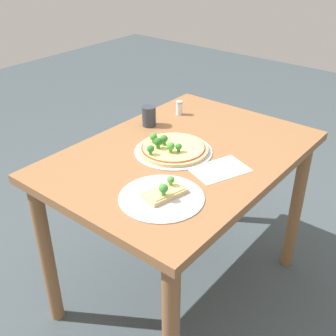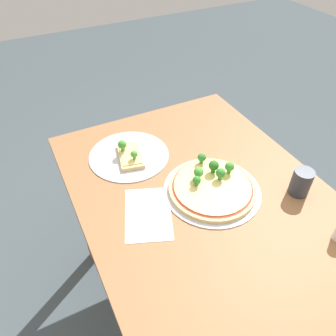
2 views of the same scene
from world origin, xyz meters
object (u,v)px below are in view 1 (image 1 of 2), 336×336
at_px(pizza_tray_slice, 163,195).
at_px(drinking_cup, 149,116).
at_px(dining_table, 182,175).
at_px(pizza_tray_whole, 172,149).
at_px(condiment_shaker, 179,108).

height_order(pizza_tray_slice, drinking_cup, drinking_cup).
xyz_separation_m(dining_table, pizza_tray_slice, (-0.31, -0.15, 0.12)).
xyz_separation_m(pizza_tray_whole, drinking_cup, (0.14, 0.25, 0.03)).
height_order(pizza_tray_whole, condiment_shaker, pizza_tray_whole).
bearing_deg(pizza_tray_whole, condiment_shaker, 33.51).
xyz_separation_m(drinking_cup, condiment_shaker, (0.19, -0.03, -0.01)).
bearing_deg(dining_table, condiment_shaker, 39.87).
distance_m(pizza_tray_slice, condiment_shaker, 0.73).
bearing_deg(drinking_cup, dining_table, -111.27).
height_order(dining_table, drinking_cup, drinking_cup).
distance_m(dining_table, drinking_cup, 0.34).
bearing_deg(condiment_shaker, pizza_tray_whole, -146.49).
distance_m(dining_table, pizza_tray_slice, 0.36).
height_order(dining_table, pizza_tray_whole, pizza_tray_whole).
bearing_deg(dining_table, drinking_cup, 68.73).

